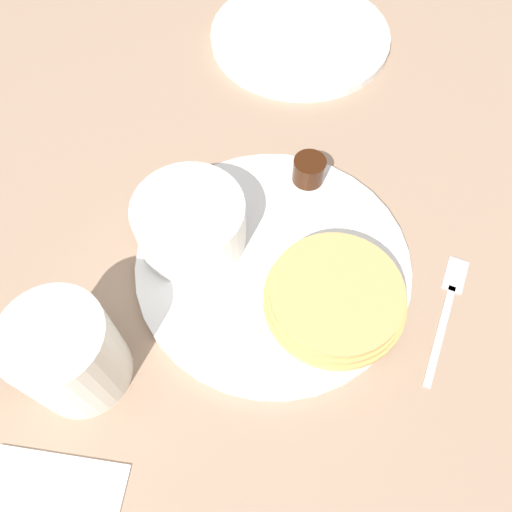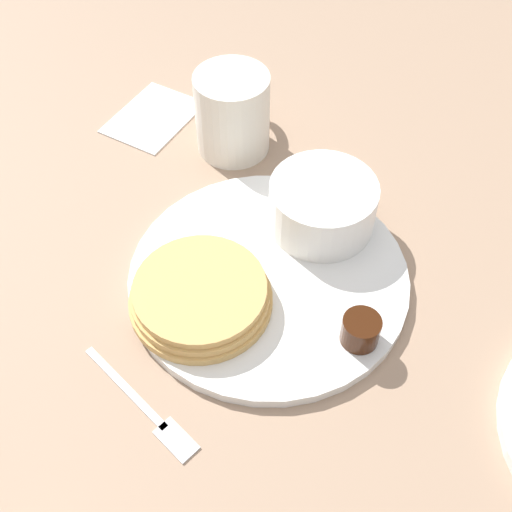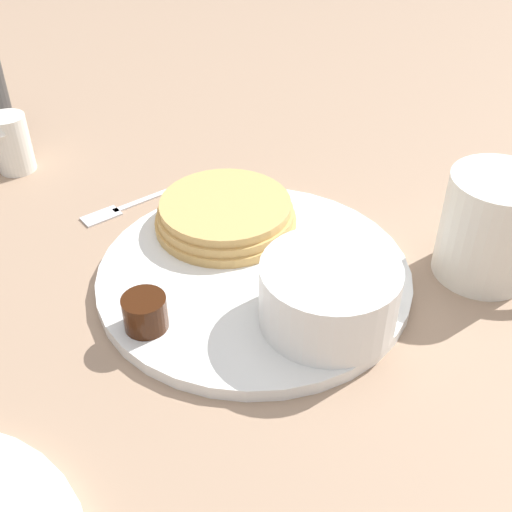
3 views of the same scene
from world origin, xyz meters
The scene contains 10 objects.
ground_plane centered at (0.00, 0.00, 0.00)m, with size 4.00×4.00×0.00m, color #9E7F66.
plate centered at (0.00, 0.00, 0.01)m, with size 0.28×0.28×0.01m.
pancake_stack centered at (-0.07, 0.03, 0.03)m, with size 0.14×0.14×0.03m.
bowl centered at (0.09, 0.00, 0.04)m, with size 0.11×0.11×0.05m.
syrup_cup centered at (-0.01, -0.11, 0.03)m, with size 0.04×0.04×0.03m.
butter_ramekin centered at (0.10, -0.02, 0.03)m, with size 0.04×0.04×0.04m.
coffee_mug centered at (0.13, 0.16, 0.05)m, with size 0.12×0.09×0.10m.
fork centered at (-0.18, -0.01, 0.00)m, with size 0.03×0.14×0.00m.
napkin centered at (0.11, 0.27, 0.00)m, with size 0.13×0.10×0.00m.
far_plate centered at (0.07, -0.35, 0.01)m, with size 0.25×0.25×0.01m.
Camera 1 is at (-0.06, 0.24, 0.45)m, focal length 35.00 mm.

